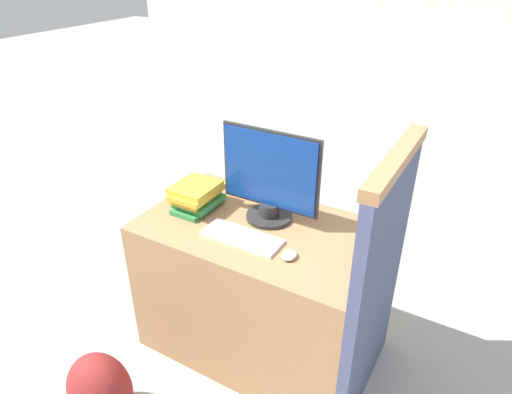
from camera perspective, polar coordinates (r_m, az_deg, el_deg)
ground_plane at (r=2.51m, az=-3.98°, el=-22.51°), size 20.00×20.00×0.00m
desk at (r=2.44m, az=0.37°, el=-11.29°), size 1.14×0.70×0.77m
carrel_divider at (r=2.10m, az=14.83°, el=-10.71°), size 0.07×0.69×1.28m
monitor at (r=2.17m, az=1.75°, el=2.31°), size 0.51×0.23×0.46m
keyboard at (r=2.11m, az=-1.78°, el=-5.06°), size 0.38×0.14×0.02m
mouse at (r=1.99m, az=4.19°, el=-7.28°), size 0.06×0.08×0.03m
book_stack at (r=2.35m, az=-7.36°, el=0.14°), size 0.20×0.28×0.13m
backpack at (r=2.36m, az=-19.12°, el=-22.06°), size 0.32×0.29×0.38m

